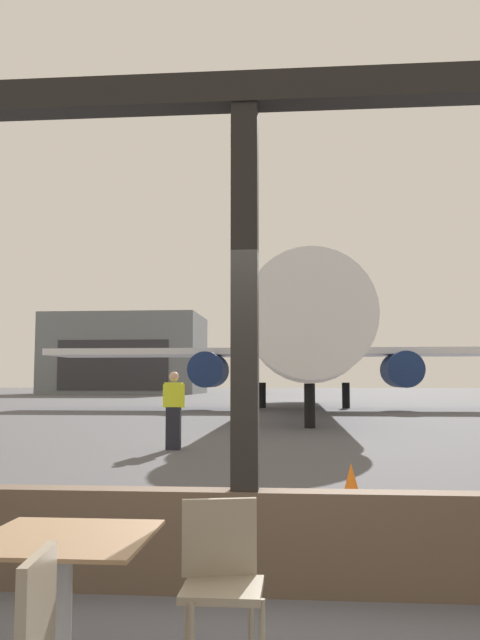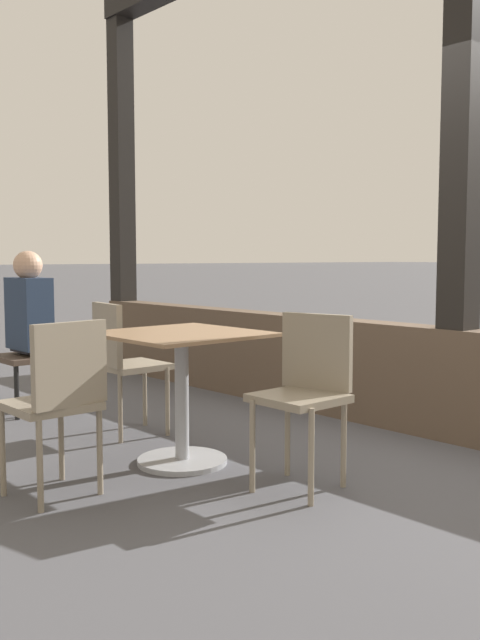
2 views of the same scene
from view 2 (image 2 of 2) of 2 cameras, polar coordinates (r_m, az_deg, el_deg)
window_frame at (r=4.71m, az=17.47°, el=6.48°), size 8.16×0.24×3.88m
dining_table at (r=4.05m, az=-4.77°, el=-5.26°), size 0.83×0.83×0.76m
cafe_chair_window_left at (r=4.72m, az=-9.62°, el=-2.91°), size 0.43×0.43×0.89m
cafe_chair_window_right at (r=3.64m, az=5.46°, el=-5.10°), size 0.46×0.46×0.90m
cafe_chair_aisle_left at (r=3.54m, az=-14.52°, el=-5.74°), size 0.42×0.42×0.88m
lounge_bench at (r=5.66m, az=-16.69°, el=-3.33°), size 0.48×0.48×0.44m
seated_passenger at (r=5.67m, az=-16.18°, el=-0.33°), size 0.40×0.46×1.24m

